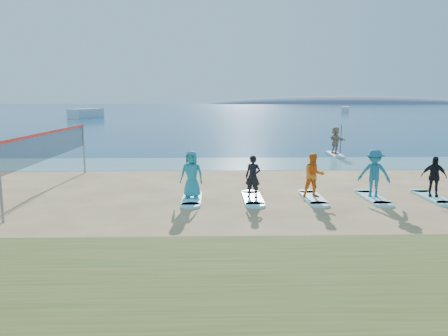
{
  "coord_description": "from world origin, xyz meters",
  "views": [
    {
      "loc": [
        -1.6,
        -14.53,
        3.73
      ],
      "look_at": [
        -1.15,
        2.0,
        1.1
      ],
      "focal_mm": 35.0,
      "sensor_mm": 36.0,
      "label": 1
    }
  ],
  "objects_px": {
    "surfboard_2": "(313,198)",
    "surfboard_3": "(373,198)",
    "boat_offshore_a": "(86,118)",
    "surfboard_4": "(432,197)",
    "student_0": "(192,174)",
    "surfboard_1": "(253,198)",
    "paddleboarder": "(336,140)",
    "student_1": "(253,177)",
    "student_2": "(314,175)",
    "volleyball_net": "(51,145)",
    "student_4": "(434,176)",
    "boat_offshore_b": "(345,112)",
    "surfboard_0": "(192,199)",
    "paddleboard": "(335,154)",
    "student_3": "(374,173)"
  },
  "relations": [
    {
      "from": "surfboard_1",
      "to": "surfboard_3",
      "type": "xyz_separation_m",
      "value": [
        4.54,
        0.0,
        0.0
      ]
    },
    {
      "from": "surfboard_2",
      "to": "surfboard_3",
      "type": "bearing_deg",
      "value": 0.0
    },
    {
      "from": "student_3",
      "to": "student_4",
      "type": "height_order",
      "value": "student_3"
    },
    {
      "from": "paddleboarder",
      "to": "student_0",
      "type": "distance_m",
      "value": 15.56
    },
    {
      "from": "student_1",
      "to": "student_0",
      "type": "bearing_deg",
      "value": -156.62
    },
    {
      "from": "student_0",
      "to": "surfboard_3",
      "type": "xyz_separation_m",
      "value": [
        6.81,
        0.0,
        -0.92
      ]
    },
    {
      "from": "paddleboard",
      "to": "student_3",
      "type": "bearing_deg",
      "value": -95.76
    },
    {
      "from": "surfboard_1",
      "to": "student_1",
      "type": "distance_m",
      "value": 0.83
    },
    {
      "from": "paddleboard",
      "to": "student_2",
      "type": "bearing_deg",
      "value": -105.32
    },
    {
      "from": "paddleboard",
      "to": "student_0",
      "type": "relative_size",
      "value": 1.71
    },
    {
      "from": "surfboard_0",
      "to": "paddleboarder",
      "type": "bearing_deg",
      "value": 54.91
    },
    {
      "from": "surfboard_2",
      "to": "surfboard_3",
      "type": "xyz_separation_m",
      "value": [
        2.27,
        0.0,
        0.0
      ]
    },
    {
      "from": "student_0",
      "to": "paddleboarder",
      "type": "bearing_deg",
      "value": 68.29
    },
    {
      "from": "student_2",
      "to": "surfboard_4",
      "type": "xyz_separation_m",
      "value": [
        4.54,
        0.0,
        -0.87
      ]
    },
    {
      "from": "surfboard_0",
      "to": "student_3",
      "type": "height_order",
      "value": "student_3"
    },
    {
      "from": "boat_offshore_b",
      "to": "student_4",
      "type": "relative_size",
      "value": 3.63
    },
    {
      "from": "paddleboarder",
      "to": "student_2",
      "type": "xyz_separation_m",
      "value": [
        -4.41,
        -12.74,
        -0.1
      ]
    },
    {
      "from": "paddleboard",
      "to": "surfboard_4",
      "type": "height_order",
      "value": "paddleboard"
    },
    {
      "from": "surfboard_2",
      "to": "surfboard_3",
      "type": "distance_m",
      "value": 2.27
    },
    {
      "from": "student_0",
      "to": "surfboard_1",
      "type": "distance_m",
      "value": 2.45
    },
    {
      "from": "surfboard_3",
      "to": "student_4",
      "type": "bearing_deg",
      "value": 0.0
    },
    {
      "from": "paddleboard",
      "to": "student_0",
      "type": "xyz_separation_m",
      "value": [
        -8.95,
        -12.74,
        0.91
      ]
    },
    {
      "from": "paddleboard",
      "to": "student_3",
      "type": "xyz_separation_m",
      "value": [
        -2.14,
        -12.74,
        0.92
      ]
    },
    {
      "from": "surfboard_4",
      "to": "volleyball_net",
      "type": "bearing_deg",
      "value": 173.6
    },
    {
      "from": "volleyball_net",
      "to": "boat_offshore_a",
      "type": "height_order",
      "value": "volleyball_net"
    },
    {
      "from": "student_0",
      "to": "surfboard_4",
      "type": "xyz_separation_m",
      "value": [
        9.08,
        0.0,
        -0.92
      ]
    },
    {
      "from": "paddleboard",
      "to": "boat_offshore_b",
      "type": "distance_m",
      "value": 100.34
    },
    {
      "from": "boat_offshore_b",
      "to": "volleyball_net",
      "type": "bearing_deg",
      "value": -94.46
    },
    {
      "from": "volleyball_net",
      "to": "surfboard_3",
      "type": "bearing_deg",
      "value": -7.55
    },
    {
      "from": "boat_offshore_b",
      "to": "student_0",
      "type": "relative_size",
      "value": 3.14
    },
    {
      "from": "volleyball_net",
      "to": "surfboard_0",
      "type": "bearing_deg",
      "value": -16.28
    },
    {
      "from": "surfboard_1",
      "to": "surfboard_3",
      "type": "bearing_deg",
      "value": 0.0
    },
    {
      "from": "student_0",
      "to": "student_4",
      "type": "distance_m",
      "value": 9.08
    },
    {
      "from": "volleyball_net",
      "to": "student_0",
      "type": "height_order",
      "value": "volleyball_net"
    },
    {
      "from": "paddleboard",
      "to": "boat_offshore_a",
      "type": "bearing_deg",
      "value": 123.38
    },
    {
      "from": "paddleboard",
      "to": "surfboard_2",
      "type": "xyz_separation_m",
      "value": [
        -4.41,
        -12.74,
        -0.01
      ]
    },
    {
      "from": "paddleboarder",
      "to": "student_4",
      "type": "relative_size",
      "value": 1.17
    },
    {
      "from": "surfboard_3",
      "to": "student_4",
      "type": "height_order",
      "value": "student_4"
    },
    {
      "from": "student_1",
      "to": "student_2",
      "type": "distance_m",
      "value": 2.27
    },
    {
      "from": "boat_offshore_a",
      "to": "surfboard_4",
      "type": "bearing_deg",
      "value": -48.2
    },
    {
      "from": "boat_offshore_b",
      "to": "surfboard_3",
      "type": "distance_m",
      "value": 113.15
    },
    {
      "from": "boat_offshore_b",
      "to": "surfboard_2",
      "type": "height_order",
      "value": "boat_offshore_b"
    },
    {
      "from": "boat_offshore_a",
      "to": "surfboard_4",
      "type": "distance_m",
      "value": 77.66
    },
    {
      "from": "surfboard_0",
      "to": "student_2",
      "type": "bearing_deg",
      "value": 0.0
    },
    {
      "from": "volleyball_net",
      "to": "student_4",
      "type": "xyz_separation_m",
      "value": [
        14.75,
        -1.65,
        -1.06
      ]
    },
    {
      "from": "volleyball_net",
      "to": "boat_offshore_b",
      "type": "xyz_separation_m",
      "value": [
        44.45,
        106.88,
        -1.9
      ]
    },
    {
      "from": "boat_offshore_a",
      "to": "surfboard_0",
      "type": "xyz_separation_m",
      "value": [
        23.79,
        -70.36,
        0.04
      ]
    },
    {
      "from": "boat_offshore_a",
      "to": "student_2",
      "type": "distance_m",
      "value": 75.86
    },
    {
      "from": "student_1",
      "to": "volleyball_net",
      "type": "bearing_deg",
      "value": -168.39
    },
    {
      "from": "surfboard_3",
      "to": "student_3",
      "type": "relative_size",
      "value": 1.23
    }
  ]
}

